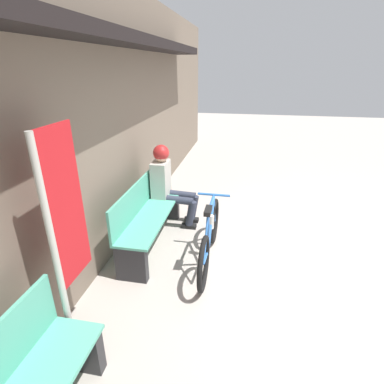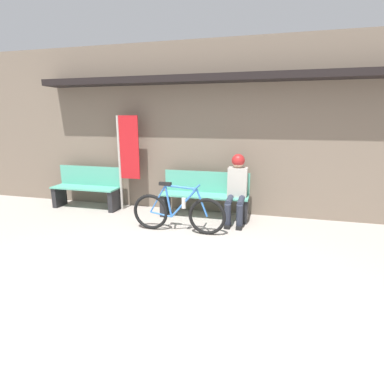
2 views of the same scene
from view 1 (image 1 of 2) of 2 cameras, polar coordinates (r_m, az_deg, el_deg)
name	(u,v)px [view 1 (image 1 of 2)]	position (r m, az deg, el deg)	size (l,w,h in m)	color
ground_plane	(341,261)	(4.23, 26.57, -11.68)	(24.00, 24.00, 0.00)	#ADA399
storefront_wall	(110,118)	(3.79, -15.43, 13.51)	(12.00, 0.56, 3.20)	#756656
park_bench_near	(148,217)	(3.99, -8.40, -4.68)	(1.63, 0.42, 0.85)	#51A88E
bicycle	(210,238)	(3.63, 3.39, -8.65)	(1.57, 0.40, 0.82)	black
person_seated	(168,180)	(4.36, -4.61, 2.23)	(0.34, 0.66, 1.22)	#2D3342
banner_pole	(63,224)	(2.41, -23.32, -5.62)	(0.45, 0.05, 1.87)	#B7B2A8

